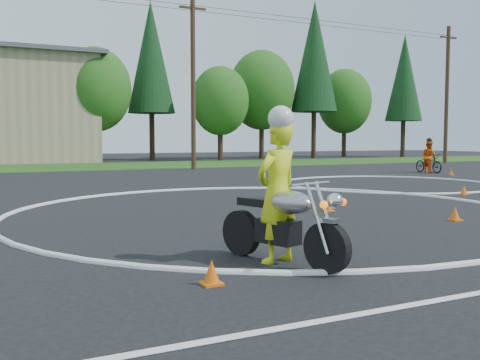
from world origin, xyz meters
name	(u,v)px	position (x,y,z in m)	size (l,w,h in m)	color
ground	(346,231)	(0.00, 0.00, 0.00)	(120.00, 120.00, 0.00)	black
grass_strip	(87,166)	(0.00, 27.00, 0.01)	(120.00, 10.00, 0.02)	#1E4714
course_markings	(313,201)	(2.17, 4.35, 0.01)	(19.05, 19.05, 0.12)	silver
primary_motorcycle	(284,223)	(-2.44, -1.82, 0.57)	(0.96, 2.16, 1.17)	black
rider_primary_grp	(278,188)	(-2.46, -1.68, 1.05)	(0.83, 0.68, 2.18)	#CBDE17
rider_second_grp	(429,160)	(14.85, 12.60, 0.64)	(0.78, 1.93, 1.82)	black
traffic_cones	(435,193)	(6.08, 3.67, 0.14)	(18.38, 13.30, 0.30)	#E6590C
treeline	(242,84)	(14.78, 34.61, 6.62)	(38.20, 8.10, 14.52)	#382619
utility_poles	(193,79)	(5.00, 21.00, 5.20)	(41.60, 1.12, 10.00)	#473321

